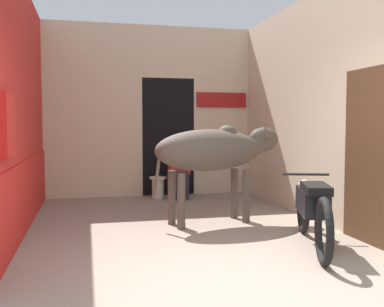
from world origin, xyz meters
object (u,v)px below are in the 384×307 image
object	(u,v)px
cow	(215,151)
plastic_stool	(158,187)
shopkeeper_seated	(180,166)
motorcycle_near	(312,208)

from	to	relation	value
cow	plastic_stool	distance (m)	2.47
cow	shopkeeper_seated	distance (m)	2.18
cow	motorcycle_near	xyz separation A→B (m)	(0.73, -1.49, -0.57)
motorcycle_near	shopkeeper_seated	bearing A→B (deg)	102.56
motorcycle_near	plastic_stool	xyz separation A→B (m)	(-1.20, 3.77, -0.24)
shopkeeper_seated	plastic_stool	xyz separation A→B (m)	(-0.39, 0.15, -0.40)
cow	motorcycle_near	size ratio (longest dim) A/B	1.02
plastic_stool	shopkeeper_seated	bearing A→B (deg)	-20.89
plastic_stool	cow	bearing A→B (deg)	-78.34
motorcycle_near	shopkeeper_seated	world-z (taller)	shopkeeper_seated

